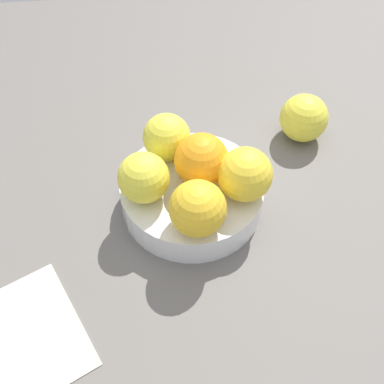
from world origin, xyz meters
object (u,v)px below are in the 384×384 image
at_px(orange_in_bowl_0, 201,160).
at_px(folded_napkin, 13,343).
at_px(orange_in_bowl_1, 167,137).
at_px(orange_in_bowl_3, 144,178).
at_px(orange_in_bowl_4, 196,209).
at_px(fruit_bowl, 192,195).
at_px(orange_loose_0, 304,118).
at_px(orange_in_bowl_2, 245,175).

bearing_deg(orange_in_bowl_0, folded_napkin, -51.28).
bearing_deg(orange_in_bowl_1, orange_in_bowl_3, -25.79).
bearing_deg(orange_in_bowl_4, fruit_bowl, 178.45).
bearing_deg(orange_in_bowl_0, fruit_bowl, -57.50).
distance_m(orange_in_bowl_4, orange_loose_0, 0.26).
bearing_deg(orange_in_bowl_1, orange_loose_0, 106.28).
relative_size(orange_in_bowl_0, folded_napkin, 0.47).
height_order(orange_in_bowl_1, folded_napkin, orange_in_bowl_1).
relative_size(fruit_bowl, orange_in_bowl_3, 2.92).
xyz_separation_m(fruit_bowl, orange_in_bowl_3, (0.01, -0.06, 0.05)).
relative_size(orange_in_bowl_4, folded_napkin, 0.46).
bearing_deg(fruit_bowl, orange_in_bowl_0, 122.50).
height_order(fruit_bowl, orange_in_bowl_3, orange_in_bowl_3).
xyz_separation_m(orange_in_bowl_0, orange_in_bowl_1, (-0.05, -0.04, -0.00)).
bearing_deg(orange_in_bowl_4, orange_in_bowl_0, 168.98).
relative_size(orange_in_bowl_1, folded_napkin, 0.43).
bearing_deg(folded_napkin, orange_loose_0, 126.49).
bearing_deg(orange_in_bowl_3, orange_in_bowl_2, 85.93).
distance_m(orange_in_bowl_1, folded_napkin, 0.31).
bearing_deg(orange_in_bowl_1, orange_in_bowl_2, 49.97).
height_order(orange_in_bowl_2, orange_loose_0, orange_in_bowl_2).
distance_m(orange_in_bowl_1, orange_in_bowl_2, 0.12).
xyz_separation_m(orange_in_bowl_2, orange_loose_0, (-0.14, 0.11, -0.04)).
bearing_deg(orange_in_bowl_0, orange_in_bowl_1, -139.72).
bearing_deg(folded_napkin, orange_in_bowl_0, 128.72).
xyz_separation_m(orange_in_bowl_3, folded_napkin, (0.16, -0.15, -0.07)).
height_order(fruit_bowl, orange_in_bowl_0, orange_in_bowl_0).
distance_m(orange_in_bowl_0, orange_loose_0, 0.20).
bearing_deg(orange_loose_0, orange_in_bowl_3, -61.83).
distance_m(fruit_bowl, orange_in_bowl_2, 0.09).
bearing_deg(orange_in_bowl_2, orange_in_bowl_0, -119.51).
relative_size(orange_in_bowl_3, orange_in_bowl_4, 0.95).
distance_m(orange_in_bowl_0, orange_in_bowl_3, 0.08).
distance_m(orange_in_bowl_0, orange_in_bowl_2, 0.06).
distance_m(orange_in_bowl_0, orange_in_bowl_1, 0.06).
distance_m(fruit_bowl, folded_napkin, 0.28).
height_order(orange_in_bowl_3, folded_napkin, orange_in_bowl_3).
xyz_separation_m(orange_in_bowl_0, orange_in_bowl_4, (0.07, -0.01, -0.00)).
bearing_deg(fruit_bowl, orange_loose_0, 123.12).
height_order(orange_in_bowl_0, orange_loose_0, orange_in_bowl_0).
height_order(orange_in_bowl_2, orange_in_bowl_3, orange_in_bowl_2).
distance_m(orange_loose_0, folded_napkin, 0.49).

